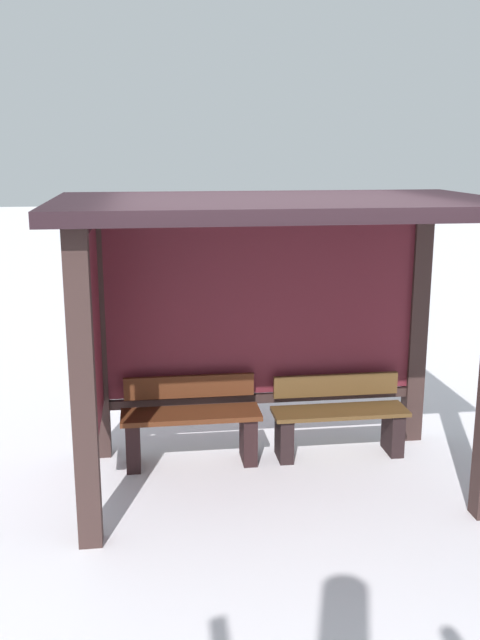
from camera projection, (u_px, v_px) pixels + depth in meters
The scene contains 4 objects.
ground_plane at pixel (275, 482), 5.91m from camera, with size 60.00×60.00×0.00m, color white.
bus_shelter at pixel (260, 269), 5.69m from camera, with size 3.39×1.98×2.34m.
bench_left_inside at pixel (191, 424), 6.20m from camera, with size 1.21×0.37×0.76m.
bench_center_inside at pixel (339, 419), 6.38m from camera, with size 1.21×0.35×0.71m.
Camera 1 is at (-1.02, -5.34, 2.70)m, focal length 39.89 mm.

